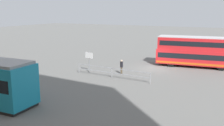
# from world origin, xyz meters

# --- Properties ---
(ground_plane) EXTENTS (160.00, 160.00, 0.00)m
(ground_plane) POSITION_xyz_m (0.00, 0.00, 0.00)
(ground_plane) COLOR slate
(double_decker_bus) EXTENTS (10.28, 3.63, 3.79)m
(double_decker_bus) POSITION_xyz_m (-4.52, -3.35, 1.94)
(double_decker_bus) COLOR red
(double_decker_bus) RESTS_ON ground
(pedestrian_near_railing) EXTENTS (0.37, 0.37, 1.62)m
(pedestrian_near_railing) POSITION_xyz_m (2.40, 4.33, 0.93)
(pedestrian_near_railing) COLOR #4C3F2D
(pedestrian_near_railing) RESTS_ON ground
(pedestrian_railing) EXTENTS (8.73, 0.56, 1.08)m
(pedestrian_railing) POSITION_xyz_m (2.62, 6.28, 0.75)
(pedestrian_railing) COLOR gray
(pedestrian_railing) RESTS_ON ground
(info_sign) EXTENTS (1.07, 0.25, 2.41)m
(info_sign) POSITION_xyz_m (6.02, 5.31, 1.67)
(info_sign) COLOR slate
(info_sign) RESTS_ON ground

